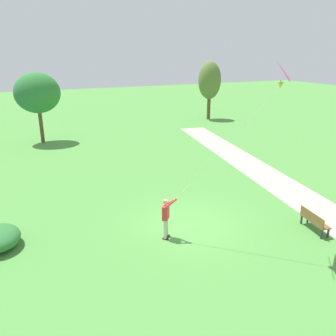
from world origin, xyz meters
name	(u,v)px	position (x,y,z in m)	size (l,w,h in m)	color
ground_plane	(189,225)	(0.00, 0.00, 0.00)	(120.00, 120.00, 0.00)	#4C8E3D
walkway_path	(282,185)	(7.06, 2.00, 0.01)	(2.40, 32.00, 0.02)	#ADA393
person_kite_flyer	(166,215)	(-1.36, -0.63, 1.05)	(0.61, 0.56, 1.83)	#232328
flying_kite	(274,74)	(1.57, -2.84, 6.60)	(3.35, 2.75, 5.29)	#E02D9E
park_bench_near_walkway	(314,220)	(4.61, -2.67, 0.51)	(0.67, 1.55, 0.88)	brown
tree_behind_path	(210,81)	(13.60, 21.31, 4.21)	(2.57, 2.13, 6.28)	brown
tree_treeline_center	(37,93)	(-4.45, 17.98, 4.09)	(3.62, 2.90, 5.73)	brown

